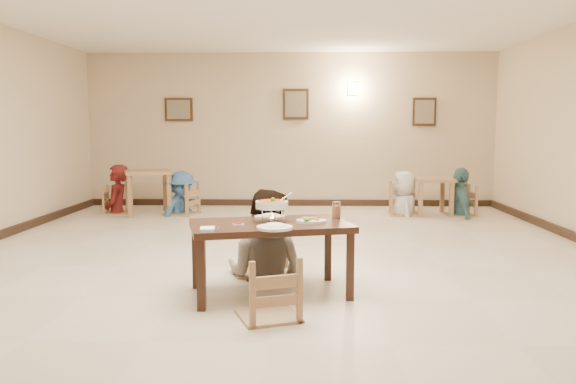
{
  "coord_description": "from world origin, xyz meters",
  "views": [
    {
      "loc": [
        0.25,
        -6.1,
        1.54
      ],
      "look_at": [
        0.1,
        -0.58,
        0.91
      ],
      "focal_mm": 35.0,
      "sensor_mm": 36.0,
      "label": 1
    }
  ],
  "objects_px": {
    "bg_chair_rr": "(461,187)",
    "bg_diner_b": "(181,171)",
    "curry_warmer": "(272,205)",
    "bg_diner_c": "(405,171)",
    "bg_table_right": "(432,185)",
    "drink_glass": "(336,211)",
    "chair_near": "(268,258)",
    "main_diner": "(265,189)",
    "bg_diner_a": "(116,165)",
    "bg_chair_lr": "(181,184)",
    "bg_diner_d": "(461,168)",
    "bg_chair_ll": "(116,188)",
    "bg_table_left": "(148,178)",
    "main_table": "(270,231)",
    "bg_chair_rl": "(405,185)",
    "chair_far": "(264,227)"
  },
  "relations": [
    {
      "from": "bg_chair_rr",
      "to": "bg_diner_b",
      "type": "distance_m",
      "value": 4.96
    },
    {
      "from": "curry_warmer",
      "to": "bg_diner_c",
      "type": "xyz_separation_m",
      "value": [
        2.09,
        4.82,
        -0.05
      ]
    },
    {
      "from": "bg_table_right",
      "to": "bg_diner_b",
      "type": "relative_size",
      "value": 0.45
    },
    {
      "from": "curry_warmer",
      "to": "drink_glass",
      "type": "bearing_deg",
      "value": 19.95
    },
    {
      "from": "chair_near",
      "to": "main_diner",
      "type": "relative_size",
      "value": 0.54
    },
    {
      "from": "bg_diner_a",
      "to": "bg_chair_lr",
      "type": "bearing_deg",
      "value": 81.25
    },
    {
      "from": "bg_table_right",
      "to": "bg_diner_d",
      "type": "xyz_separation_m",
      "value": [
        0.49,
        -0.08,
        0.32
      ]
    },
    {
      "from": "bg_chair_lr",
      "to": "bg_diner_d",
      "type": "bearing_deg",
      "value": 108.44
    },
    {
      "from": "bg_table_right",
      "to": "chair_near",
      "type": "bearing_deg",
      "value": -114.92
    },
    {
      "from": "bg_chair_ll",
      "to": "bg_chair_rr",
      "type": "xyz_separation_m",
      "value": [
        6.14,
        -0.07,
        0.04
      ]
    },
    {
      "from": "chair_near",
      "to": "curry_warmer",
      "type": "relative_size",
      "value": 2.94
    },
    {
      "from": "main_diner",
      "to": "bg_table_right",
      "type": "relative_size",
      "value": 2.62
    },
    {
      "from": "bg_chair_lr",
      "to": "bg_diner_a",
      "type": "xyz_separation_m",
      "value": [
        -1.19,
        0.09,
        0.34
      ]
    },
    {
      "from": "bg_table_left",
      "to": "bg_chair_ll",
      "type": "relative_size",
      "value": 1.1
    },
    {
      "from": "bg_chair_ll",
      "to": "bg_diner_c",
      "type": "relative_size",
      "value": 0.6
    },
    {
      "from": "main_diner",
      "to": "bg_chair_ll",
      "type": "relative_size",
      "value": 1.97
    },
    {
      "from": "main_table",
      "to": "main_diner",
      "type": "distance_m",
      "value": 0.72
    },
    {
      "from": "chair_near",
      "to": "curry_warmer",
      "type": "xyz_separation_m",
      "value": [
        -0.01,
        0.7,
        0.34
      ]
    },
    {
      "from": "bg_chair_rr",
      "to": "bg_chair_rl",
      "type": "bearing_deg",
      "value": -96.81
    },
    {
      "from": "bg_chair_lr",
      "to": "bg_diner_a",
      "type": "relative_size",
      "value": 0.61
    },
    {
      "from": "main_table",
      "to": "bg_chair_rl",
      "type": "xyz_separation_m",
      "value": [
        2.11,
        4.87,
        -0.06
      ]
    },
    {
      "from": "bg_diner_b",
      "to": "bg_diner_d",
      "type": "height_order",
      "value": "bg_diner_d"
    },
    {
      "from": "main_diner",
      "to": "bg_diner_d",
      "type": "distance_m",
      "value": 5.23
    },
    {
      "from": "chair_near",
      "to": "bg_diner_d",
      "type": "height_order",
      "value": "bg_diner_d"
    },
    {
      "from": "chair_near",
      "to": "bg_table_left",
      "type": "bearing_deg",
      "value": -85.74
    },
    {
      "from": "bg_chair_ll",
      "to": "bg_diner_d",
      "type": "xyz_separation_m",
      "value": [
        6.14,
        -0.07,
        0.39
      ]
    },
    {
      "from": "chair_far",
      "to": "main_diner",
      "type": "relative_size",
      "value": 0.56
    },
    {
      "from": "chair_near",
      "to": "main_diner",
      "type": "bearing_deg",
      "value": -105.37
    },
    {
      "from": "bg_diner_d",
      "to": "curry_warmer",
      "type": "bearing_deg",
      "value": 146.07
    },
    {
      "from": "bg_table_right",
      "to": "bg_chair_rl",
      "type": "height_order",
      "value": "bg_chair_rl"
    },
    {
      "from": "bg_table_left",
      "to": "main_table",
      "type": "bearing_deg",
      "value": -62.81
    },
    {
      "from": "bg_chair_rl",
      "to": "main_diner",
      "type": "bearing_deg",
      "value": 157.6
    },
    {
      "from": "main_diner",
      "to": "bg_diner_c",
      "type": "bearing_deg",
      "value": -97.56
    },
    {
      "from": "drink_glass",
      "to": "bg_diner_a",
      "type": "relative_size",
      "value": 0.09
    },
    {
      "from": "chair_far",
      "to": "bg_diner_a",
      "type": "height_order",
      "value": "bg_diner_a"
    },
    {
      "from": "main_table",
      "to": "chair_far",
      "type": "distance_m",
      "value": 0.72
    },
    {
      "from": "chair_far",
      "to": "bg_chair_rl",
      "type": "height_order",
      "value": "bg_chair_rl"
    },
    {
      "from": "bg_chair_rl",
      "to": "bg_diner_d",
      "type": "height_order",
      "value": "bg_diner_d"
    },
    {
      "from": "bg_diner_c",
      "to": "bg_diner_a",
      "type": "bearing_deg",
      "value": -91.87
    },
    {
      "from": "drink_glass",
      "to": "bg_chair_rr",
      "type": "height_order",
      "value": "bg_chair_rr"
    },
    {
      "from": "main_diner",
      "to": "chair_near",
      "type": "bearing_deg",
      "value": 114.74
    },
    {
      "from": "main_table",
      "to": "main_diner",
      "type": "bearing_deg",
      "value": 83.71
    },
    {
      "from": "main_diner",
      "to": "bg_diner_d",
      "type": "bearing_deg",
      "value": -107.41
    },
    {
      "from": "chair_far",
      "to": "bg_chair_rr",
      "type": "relative_size",
      "value": 1.02
    },
    {
      "from": "bg_table_left",
      "to": "bg_chair_rr",
      "type": "height_order",
      "value": "bg_chair_rr"
    },
    {
      "from": "bg_chair_rr",
      "to": "bg_diner_c",
      "type": "bearing_deg",
      "value": -96.81
    },
    {
      "from": "main_table",
      "to": "bg_chair_ll",
      "type": "relative_size",
      "value": 1.72
    },
    {
      "from": "main_diner",
      "to": "bg_diner_b",
      "type": "bearing_deg",
      "value": -46.84
    },
    {
      "from": "bg_chair_ll",
      "to": "bg_diner_b",
      "type": "bearing_deg",
      "value": -101.54
    },
    {
      "from": "chair_far",
      "to": "bg_diner_a",
      "type": "distance_m",
      "value": 5.12
    }
  ]
}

